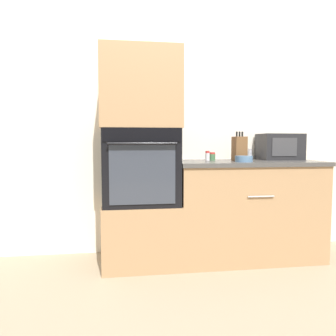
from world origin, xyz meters
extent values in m
plane|color=gray|center=(0.00, 0.00, 0.00)|extent=(12.00, 12.00, 0.00)
cube|color=silver|center=(0.00, 0.63, 1.25)|extent=(8.00, 0.05, 2.50)
cube|color=#A87F56|center=(-0.32, 0.30, 0.26)|extent=(0.64, 0.60, 0.53)
cube|color=black|center=(-0.32, 0.30, 0.84)|extent=(0.62, 0.59, 0.63)
cube|color=black|center=(-0.32, 0.00, 1.10)|extent=(0.59, 0.01, 0.11)
cube|color=#33E54C|center=(-0.32, 0.00, 1.10)|extent=(0.09, 0.00, 0.03)
cube|color=#333842|center=(-0.32, 0.00, 0.80)|extent=(0.51, 0.01, 0.46)
cylinder|color=black|center=(-0.32, -0.03, 1.03)|extent=(0.52, 0.02, 0.02)
cube|color=#A87F56|center=(-0.32, 0.30, 1.47)|extent=(0.64, 0.60, 0.64)
cube|color=#A87F56|center=(0.63, 0.30, 0.42)|extent=(1.27, 0.60, 0.84)
cube|color=#474442|center=(0.63, 0.30, 0.86)|extent=(1.29, 0.63, 0.03)
cylinder|color=#B7B7BC|center=(0.63, -0.01, 0.61)|extent=(0.22, 0.01, 0.01)
cube|color=#232326|center=(1.01, 0.44, 1.00)|extent=(0.39, 0.27, 0.24)
cube|color=#3D3D3F|center=(0.99, 0.31, 1.00)|extent=(0.24, 0.01, 0.17)
cube|color=brown|center=(0.57, 0.34, 0.98)|extent=(0.10, 0.13, 0.22)
cylinder|color=black|center=(0.55, 0.34, 1.11)|extent=(0.02, 0.02, 0.04)
cylinder|color=black|center=(0.57, 0.34, 1.11)|extent=(0.02, 0.02, 0.04)
cylinder|color=black|center=(0.60, 0.34, 1.11)|extent=(0.02, 0.02, 0.04)
cylinder|color=#517599|center=(0.55, 0.16, 0.90)|extent=(0.15, 0.15, 0.05)
cylinder|color=#427047|center=(0.35, 0.44, 0.90)|extent=(0.06, 0.06, 0.06)
cylinder|color=red|center=(0.35, 0.44, 0.94)|extent=(0.05, 0.05, 0.02)
cylinder|color=silver|center=(0.29, 0.38, 0.91)|extent=(0.04, 0.04, 0.07)
cylinder|color=red|center=(0.29, 0.38, 0.95)|extent=(0.04, 0.04, 0.02)
cylinder|color=silver|center=(0.76, 0.54, 0.92)|extent=(0.04, 0.04, 0.08)
cylinder|color=#B7B7BC|center=(0.76, 0.54, 0.97)|extent=(0.04, 0.04, 0.02)
camera|label=1|loc=(-0.48, -2.48, 1.04)|focal=35.00mm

